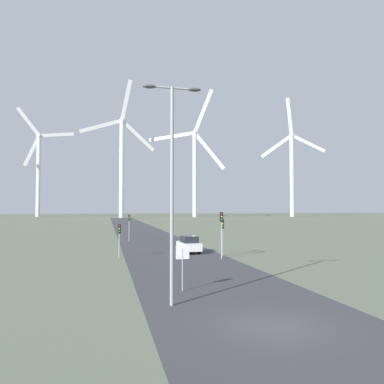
{
  "coord_description": "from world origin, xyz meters",
  "views": [
    {
      "loc": [
        -6.72,
        -14.51,
        4.88
      ],
      "look_at": [
        0.0,
        14.92,
        6.14
      ],
      "focal_mm": 35.0,
      "sensor_mm": 36.0,
      "label": 1
    }
  ],
  "objects_px": {
    "wind_turbine_left": "(39,167)",
    "traffic_light_post_mid_left": "(129,222)",
    "car_approaching": "(189,244)",
    "wind_turbine_center": "(122,157)",
    "streetlamp": "(172,169)",
    "wind_turbine_far_right": "(292,166)",
    "stop_sign_near": "(182,259)",
    "traffic_light_post_near_left": "(119,233)",
    "wind_turbine_right": "(195,163)",
    "traffic_light_post_near_right": "(222,225)",
    "traffic_light_post_mid_right": "(222,229)"
  },
  "relations": [
    {
      "from": "stop_sign_near",
      "to": "car_approaching",
      "type": "bearing_deg",
      "value": 76.41
    },
    {
      "from": "streetlamp",
      "to": "car_approaching",
      "type": "bearing_deg",
      "value": 75.32
    },
    {
      "from": "traffic_light_post_mid_right",
      "to": "wind_turbine_left",
      "type": "xyz_separation_m",
      "value": [
        -47.71,
        179.96,
        24.45
      ]
    },
    {
      "from": "traffic_light_post_near_right",
      "to": "wind_turbine_right",
      "type": "relative_size",
      "value": 0.07
    },
    {
      "from": "wind_turbine_far_right",
      "to": "wind_turbine_left",
      "type": "bearing_deg",
      "value": 167.01
    },
    {
      "from": "traffic_light_post_near_right",
      "to": "wind_turbine_right",
      "type": "xyz_separation_m",
      "value": [
        33.61,
        153.56,
        24.69
      ]
    },
    {
      "from": "streetlamp",
      "to": "wind_turbine_far_right",
      "type": "xyz_separation_m",
      "value": [
        94.69,
        166.44,
        20.86
      ]
    },
    {
      "from": "traffic_light_post_mid_left",
      "to": "wind_turbine_far_right",
      "type": "distance_m",
      "value": 162.96
    },
    {
      "from": "traffic_light_post_near_left",
      "to": "wind_turbine_center",
      "type": "bearing_deg",
      "value": 87.78
    },
    {
      "from": "traffic_light_post_near_left",
      "to": "wind_turbine_right",
      "type": "distance_m",
      "value": 159.21
    },
    {
      "from": "traffic_light_post_near_right",
      "to": "wind_turbine_right",
      "type": "height_order",
      "value": "wind_turbine_right"
    },
    {
      "from": "streetlamp",
      "to": "wind_turbine_far_right",
      "type": "relative_size",
      "value": 0.17
    },
    {
      "from": "traffic_light_post_mid_right",
      "to": "wind_turbine_left",
      "type": "relative_size",
      "value": 0.06
    },
    {
      "from": "traffic_light_post_near_right",
      "to": "wind_turbine_left",
      "type": "relative_size",
      "value": 0.08
    },
    {
      "from": "traffic_light_post_near_right",
      "to": "traffic_light_post_mid_right",
      "type": "bearing_deg",
      "value": 70.12
    },
    {
      "from": "traffic_light_post_mid_left",
      "to": "wind_turbine_center",
      "type": "xyz_separation_m",
      "value": [
        3.67,
        127.54,
        26.29
      ]
    },
    {
      "from": "traffic_light_post_mid_right",
      "to": "car_approaching",
      "type": "xyz_separation_m",
      "value": [
        -2.66,
        3.55,
        -1.8
      ]
    },
    {
      "from": "wind_turbine_left",
      "to": "wind_turbine_right",
      "type": "xyz_separation_m",
      "value": [
        80.65,
        -28.25,
        0.77
      ]
    },
    {
      "from": "wind_turbine_left",
      "to": "traffic_light_post_mid_right",
      "type": "bearing_deg",
      "value": -75.15
    },
    {
      "from": "wind_turbine_left",
      "to": "wind_turbine_center",
      "type": "xyz_separation_m",
      "value": [
        43.21,
        -33.7,
        1.97
      ]
    },
    {
      "from": "traffic_light_post_near_left",
      "to": "traffic_light_post_mid_left",
      "type": "bearing_deg",
      "value": 83.75
    },
    {
      "from": "wind_turbine_right",
      "to": "car_approaching",
      "type": "bearing_deg",
      "value": -103.51
    },
    {
      "from": "traffic_light_post_near_right",
      "to": "wind_turbine_center",
      "type": "height_order",
      "value": "wind_turbine_center"
    },
    {
      "from": "traffic_light_post_mid_right",
      "to": "wind_turbine_left",
      "type": "height_order",
      "value": "wind_turbine_left"
    },
    {
      "from": "traffic_light_post_near_right",
      "to": "traffic_light_post_mid_right",
      "type": "distance_m",
      "value": 2.05
    },
    {
      "from": "car_approaching",
      "to": "wind_turbine_center",
      "type": "height_order",
      "value": "wind_turbine_center"
    },
    {
      "from": "streetlamp",
      "to": "wind_turbine_center",
      "type": "height_order",
      "value": "wind_turbine_center"
    },
    {
      "from": "stop_sign_near",
      "to": "wind_turbine_center",
      "type": "xyz_separation_m",
      "value": [
        2.49,
        160.63,
        27.28
      ]
    },
    {
      "from": "streetlamp",
      "to": "wind_turbine_left",
      "type": "distance_m",
      "value": 202.36
    },
    {
      "from": "streetlamp",
      "to": "wind_turbine_left",
      "type": "relative_size",
      "value": 0.19
    },
    {
      "from": "traffic_light_post_mid_left",
      "to": "wind_turbine_far_right",
      "type": "height_order",
      "value": "wind_turbine_far_right"
    },
    {
      "from": "traffic_light_post_near_left",
      "to": "traffic_light_post_mid_right",
      "type": "height_order",
      "value": "traffic_light_post_mid_right"
    },
    {
      "from": "wind_turbine_center",
      "to": "wind_turbine_right",
      "type": "distance_m",
      "value": 37.85
    },
    {
      "from": "streetlamp",
      "to": "wind_turbine_right",
      "type": "distance_m",
      "value": 175.35
    },
    {
      "from": "wind_turbine_left",
      "to": "traffic_light_post_mid_left",
      "type": "bearing_deg",
      "value": -76.22
    },
    {
      "from": "streetlamp",
      "to": "traffic_light_post_mid_right",
      "type": "relative_size",
      "value": 3.0
    },
    {
      "from": "wind_turbine_center",
      "to": "wind_turbine_far_right",
      "type": "height_order",
      "value": "wind_turbine_center"
    },
    {
      "from": "car_approaching",
      "to": "wind_turbine_left",
      "type": "bearing_deg",
      "value": 104.33
    },
    {
      "from": "streetlamp",
      "to": "stop_sign_near",
      "type": "xyz_separation_m",
      "value": [
        1.17,
        3.08,
        -4.96
      ]
    },
    {
      "from": "stop_sign_near",
      "to": "traffic_light_post_mid_right",
      "type": "distance_m",
      "value": 16.01
    },
    {
      "from": "traffic_light_post_mid_left",
      "to": "wind_turbine_left",
      "type": "distance_m",
      "value": 167.79
    },
    {
      "from": "stop_sign_near",
      "to": "wind_turbine_left",
      "type": "height_order",
      "value": "wind_turbine_left"
    },
    {
      "from": "streetlamp",
      "to": "wind_turbine_center",
      "type": "relative_size",
      "value": 0.16
    },
    {
      "from": "car_approaching",
      "to": "wind_turbine_right",
      "type": "bearing_deg",
      "value": 76.49
    },
    {
      "from": "stop_sign_near",
      "to": "wind_turbine_right",
      "type": "height_order",
      "value": "wind_turbine_right"
    },
    {
      "from": "traffic_light_post_near_right",
      "to": "traffic_light_post_near_left",
      "type": "bearing_deg",
      "value": 165.65
    },
    {
      "from": "traffic_light_post_mid_right",
      "to": "stop_sign_near",
      "type": "bearing_deg",
      "value": -115.95
    },
    {
      "from": "traffic_light_post_mid_right",
      "to": "wind_turbine_far_right",
      "type": "relative_size",
      "value": 0.06
    },
    {
      "from": "traffic_light_post_near_right",
      "to": "wind_turbine_left",
      "type": "distance_m",
      "value": 189.32
    },
    {
      "from": "stop_sign_near",
      "to": "car_approaching",
      "type": "xyz_separation_m",
      "value": [
        4.33,
        17.92,
        -0.95
      ]
    }
  ]
}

